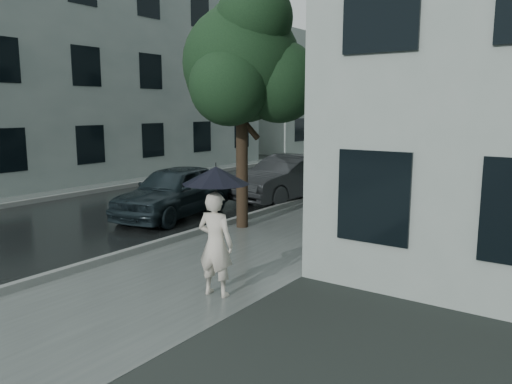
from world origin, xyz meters
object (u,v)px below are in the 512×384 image
Objects in this scene: street_tree at (244,62)px; lamp_post at (335,117)px; car_far at (288,178)px; car_near at (175,191)px; pedestrian at (216,244)px.

lamp_post is (0.07, 4.96, -1.39)m from street_tree.
lamp_post is 1.06× the size of car_far.
lamp_post is at bearing 89.20° from street_tree.
car_far is (1.28, 4.03, 0.02)m from car_near.
street_tree is 5.24m from car_far.
lamp_post is at bearing -82.84° from pedestrian.
pedestrian is 5.83m from street_tree.
street_tree is 4.12m from car_near.
street_tree reaches higher than pedestrian.
pedestrian is 0.29× the size of street_tree.
car_far is (-1.04, 3.88, -3.37)m from street_tree.
car_far is (-3.50, 8.04, -0.12)m from pedestrian.
pedestrian reaches higher than car_near.
pedestrian reaches higher than car_far.
car_far is at bearing 63.40° from car_near.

